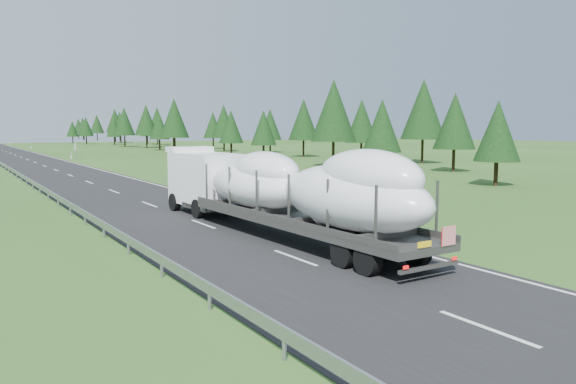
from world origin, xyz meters
TOP-DOWN VIEW (x-y plane):
  - ground at (0.00, 0.00)m, footprint 400.00×400.00m
  - road_surface at (0.00, 100.00)m, footprint 10.00×400.00m
  - marker_posts at (6.50, 155.00)m, footprint 0.13×350.08m
  - highway_sign at (7.20, 80.00)m, footprint 0.08×0.90m
  - tree_line_right at (40.13, 105.32)m, footprint 27.07×296.44m
  - boat_truck at (1.75, 4.27)m, footprint 3.37×20.89m

SIDE VIEW (x-z plane):
  - ground at x=0.00m, z-range 0.00..0.00m
  - road_surface at x=0.00m, z-range 0.00..0.02m
  - marker_posts at x=6.50m, z-range 0.04..1.04m
  - highway_sign at x=7.20m, z-range 0.51..3.11m
  - boat_truck at x=1.75m, z-range 0.19..4.43m
  - tree_line_right at x=40.13m, z-range 0.58..12.87m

